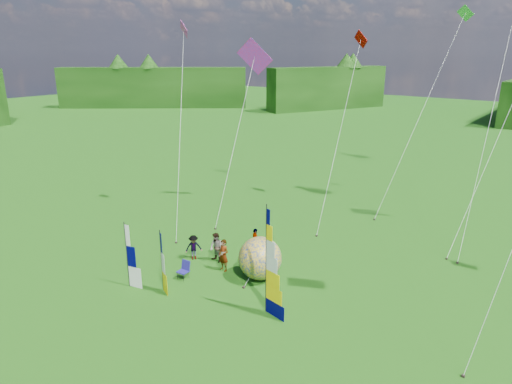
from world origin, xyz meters
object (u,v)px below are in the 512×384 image
Objects in this scene: feather_banner_main at (266,262)px; side_banner_left at (162,262)px; spectator_c at (194,247)px; spectator_d at (255,241)px; bol_inflatable at (260,258)px; spectator_a at (224,255)px; kite_whale at (504,57)px; camp_chair at (183,270)px; side_banner_far at (127,256)px; spectator_b at (216,248)px.

side_banner_left is (-5.50, -1.65, -1.00)m from feather_banner_main.
spectator_d is (2.38, 2.99, 0.03)m from spectator_c.
bol_inflatable is (-2.25, 2.52, -1.45)m from feather_banner_main.
feather_banner_main is 5.17m from spectator_a.
spectator_a is 1.22× the size of spectator_c.
side_banner_left is at bearing -101.71° from spectator_a.
feather_banner_main is at bearing 177.32° from spectator_d.
kite_whale is (10.21, 11.79, 10.87)m from spectator_d.
spectator_c is 2.53m from camp_chair.
side_banner_far is (-1.78, -0.81, 0.12)m from side_banner_left.
spectator_a is at bearing -53.94° from spectator_c.
spectator_c is (-4.60, -0.53, -0.43)m from bol_inflatable.
feather_banner_main reaches higher than camp_chair.
spectator_a is 1.04× the size of spectator_b.
feather_banner_main is 5.10× the size of camp_chair.
bol_inflatable is at bearing 177.51° from spectator_d.
spectator_a is at bearing -166.38° from bol_inflatable.
feather_banner_main reaches higher than side_banner_left.
feather_banner_main is 5.94m from camp_chair.
feather_banner_main reaches higher than bol_inflatable.
kite_whale is (7.99, 14.25, 10.47)m from bol_inflatable.
bol_inflatable is 1.50× the size of spectator_d.
side_banner_left reaches higher than bol_inflatable.
spectator_b is 21.09m from kite_whale.
feather_banner_main is at bearing 40.49° from side_banner_left.
side_banner_far is 2.22× the size of spectator_d.
side_banner_left is 23.79m from kite_whale.
side_banner_left is at bearing -123.48° from spectator_c.
spectator_c reaches higher than camp_chair.
kite_whale is (10.19, 14.78, 10.73)m from spectator_a.
spectator_c is 0.97× the size of spectator_d.
camp_chair is (1.74, 2.30, -1.25)m from side_banner_far.
spectator_c is (-1.32, -0.58, -0.13)m from spectator_b.
side_banner_left is 3.17× the size of camp_chair.
feather_banner_main is at bearing -48.18° from bol_inflatable.
feather_banner_main is at bearing -16.03° from spectator_b.
bol_inflatable is at bearing 143.00° from feather_banner_main.
spectator_a is (-4.45, 1.99, -1.71)m from feather_banner_main.
spectator_c is (-6.86, 1.99, -1.88)m from feather_banner_main.
kite_whale is at bearing 52.07° from camp_chair.
bol_inflatable reaches higher than spectator_b.
side_banner_far is 8.00m from spectator_d.
kite_whale is (12.59, 14.78, 10.90)m from spectator_c.
camp_chair is (-5.55, -0.16, -2.13)m from feather_banner_main.
bol_inflatable reaches higher than spectator_d.
camp_chair is at bearing -112.54° from spectator_c.
kite_whale reaches higher than spectator_b.
spectator_a reaches higher than spectator_d.
bol_inflatable is at bearing -134.19° from kite_whale.
kite_whale is at bearing 82.31° from feather_banner_main.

